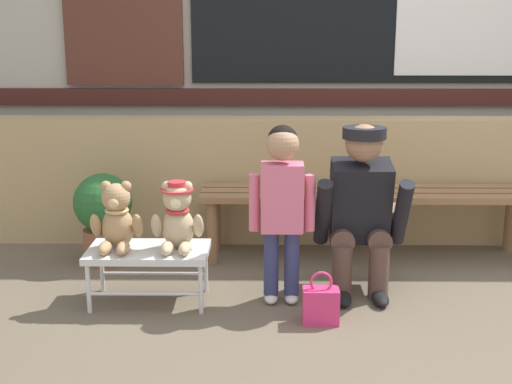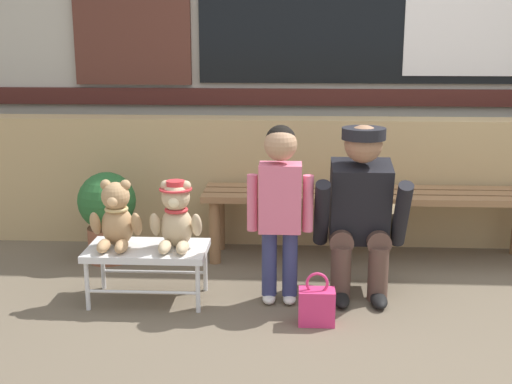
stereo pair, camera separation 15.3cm
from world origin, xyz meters
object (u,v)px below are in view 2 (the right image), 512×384
teddy_bear_with_hat (176,216)px  adult_crouching (362,210)px  potted_plant (107,211)px  child_standing (280,195)px  small_display_bench (147,253)px  wooden_bench_long (370,202)px  teddy_bear_plain (116,217)px  handbag_on_ground (317,306)px

teddy_bear_with_hat → adult_crouching: adult_crouching is taller
potted_plant → child_standing: bearing=-29.2°
small_display_bench → child_standing: size_ratio=0.67×
wooden_bench_long → adult_crouching: bearing=-100.8°
small_display_bench → teddy_bear_plain: bearing=179.5°
handbag_on_ground → teddy_bear_with_hat: bearing=160.5°
child_standing → teddy_bear_with_hat: bearing=-178.9°
handbag_on_ground → adult_crouching: bearing=58.6°
adult_crouching → handbag_on_ground: adult_crouching is taller
teddy_bear_with_hat → handbag_on_ground: (0.74, -0.26, -0.38)m
child_standing → potted_plant: 1.28m
small_display_bench → teddy_bear_with_hat: bearing=0.8°
adult_crouching → potted_plant: (-1.53, 0.47, -0.16)m
teddy_bear_with_hat → child_standing: child_standing is taller
wooden_bench_long → handbag_on_ground: size_ratio=7.72×
small_display_bench → potted_plant: 0.73m
teddy_bear_plain → potted_plant: size_ratio=0.64×
wooden_bench_long → adult_crouching: 0.62m
small_display_bench → teddy_bear_with_hat: teddy_bear_with_hat is taller
teddy_bear_plain → potted_plant: 0.67m
wooden_bench_long → potted_plant: (-1.64, -0.13, -0.05)m
wooden_bench_long → teddy_bear_with_hat: (-1.10, -0.75, 0.10)m
child_standing → potted_plant: size_ratio=1.68×
teddy_bear_with_hat → potted_plant: bearing=131.2°
wooden_bench_long → small_display_bench: wooden_bench_long is taller
wooden_bench_long → handbag_on_ground: 1.11m
potted_plant → handbag_on_ground: bearing=-34.5°
teddy_bear_with_hat → child_standing: 0.56m
wooden_bench_long → potted_plant: size_ratio=3.68×
teddy_bear_with_hat → child_standing: (0.55, 0.01, 0.12)m
teddy_bear_plain → potted_plant: teddy_bear_plain is taller
small_display_bench → teddy_bear_plain: teddy_bear_plain is taller
teddy_bear_with_hat → teddy_bear_plain: bearing=-179.9°
teddy_bear_plain → adult_crouching: bearing=6.5°
child_standing → teddy_bear_plain: bearing=-179.3°
small_display_bench → handbag_on_ground: small_display_bench is taller
potted_plant → teddy_bear_plain: bearing=-70.3°
small_display_bench → handbag_on_ground: (0.90, -0.26, -0.17)m
adult_crouching → wooden_bench_long: bearing=79.2°
child_standing → handbag_on_ground: 0.60m
child_standing → potted_plant: bearing=150.8°
adult_crouching → small_display_bench: bearing=-172.6°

